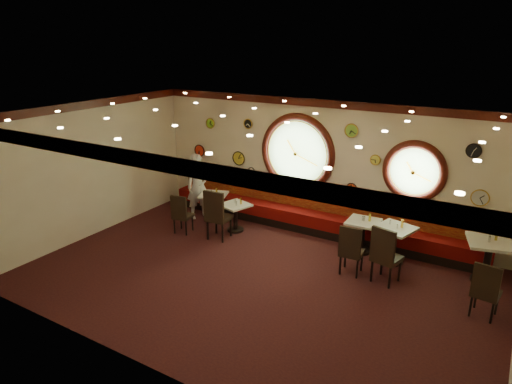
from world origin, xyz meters
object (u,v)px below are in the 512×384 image
Objects in this scene: condiment_e_bottle at (496,237)px; chair_c at (351,247)px; table_b at (235,214)px; chair_a at (181,212)px; table_d at (394,240)px; condiment_c_salt at (363,218)px; condiment_a_pepper at (211,193)px; condiment_c_pepper at (364,218)px; waiter at (198,186)px; condiment_c_bottle at (370,217)px; condiment_e_salt at (490,236)px; condiment_e_pepper at (489,239)px; condiment_a_salt at (211,192)px; condiment_b_pepper at (236,203)px; table_a at (214,204)px; condiment_d_salt at (390,222)px; condiment_b_salt at (235,201)px; chair_d at (385,252)px; table_e at (488,256)px; condiment_a_bottle at (217,191)px; condiment_b_bottle at (241,201)px; chair_b at (216,212)px; chair_e at (486,287)px; condiment_d_pepper at (397,226)px; table_c at (363,232)px.

chair_c is at bearing -154.63° from condiment_e_bottle.
chair_a is (-1.03, -0.81, 0.13)m from table_b.
table_d is 0.81m from condiment_c_salt.
condiment_a_pepper is 6.49m from condiment_e_bottle.
waiter is (-4.40, -0.20, 0.06)m from condiment_c_pepper.
table_d is 0.71m from condiment_c_bottle.
condiment_e_pepper is (0.01, -0.19, 0.01)m from condiment_e_salt.
table_d is 9.11× the size of condiment_a_salt.
condiment_c_salt is 3.01m from condiment_b_pepper.
condiment_c_salt is 0.67× the size of condiment_e_bottle.
condiment_a_pepper is at bearing -175.56° from condiment_c_bottle.
table_a is 1.07× the size of table_b.
condiment_d_salt reaches higher than table_b.
condiment_b_salt is at bearing 163.29° from chair_c.
chair_d is 2.05m from condiment_e_salt.
table_d is 9.04× the size of condiment_e_salt.
condiment_b_pepper is 3.04m from condiment_c_pepper.
table_e is 9.79× the size of condiment_e_salt.
table_b is 7.76× the size of condiment_c_salt.
chair_d is 6.79× the size of condiment_b_pepper.
condiment_a_bottle is (-3.84, -0.15, 0.01)m from condiment_c_pepper.
condiment_e_salt is 0.19m from condiment_e_pepper.
condiment_b_bottle is 0.09× the size of waiter.
waiter is at bearing 171.36° from condiment_b_salt.
condiment_b_bottle reaches higher than condiment_a_salt.
condiment_b_bottle is 1.60× the size of condiment_e_salt.
condiment_d_salt is (3.72, 1.10, 0.15)m from chair_b.
chair_a is 0.96× the size of chair_e.
chair_b reaches higher than condiment_e_salt.
condiment_b_bottle is at bearing -67.29° from waiter.
chair_d is at bearing -11.27° from condiment_b_bottle.
condiment_e_bottle reaches higher than chair_e.
condiment_c_pepper reaches higher than condiment_a_pepper.
condiment_b_bottle is at bearing -176.87° from condiment_d_pepper.
chair_d is (0.08, -0.99, 0.17)m from table_d.
chair_c is 5.77× the size of condiment_e_pepper.
table_a is 0.33m from condiment_a_salt.
table_a is at bearing -152.02° from condiment_a_bottle.
chair_d is (0.67, 0.00, 0.07)m from chair_c.
condiment_e_bottle reaches higher than condiment_c_bottle.
condiment_a_pepper is 0.95m from condiment_b_pepper.
chair_a is 1.18m from condiment_a_bottle.
condiment_c_pepper is 4.40m from waiter.
condiment_a_salt reaches higher than table_a.
table_c is 0.73m from table_d.
table_a is 6.50m from condiment_e_bottle.
chair_c reaches higher than table_d.
chair_a is 6.69m from condiment_e_salt.
condiment_c_bottle is at bearing 170.81° from condiment_d_salt.
chair_d reaches higher than condiment_d_salt.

